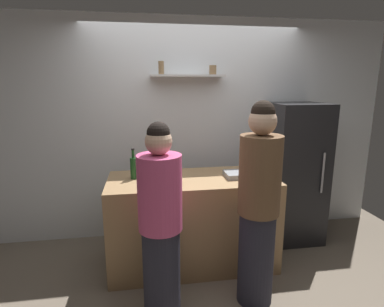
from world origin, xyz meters
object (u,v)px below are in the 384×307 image
wine_bottle_dark_glass (251,158)px  wine_bottle_green_glass (134,167)px  baking_pan (242,174)px  person_pink_top (161,225)px  water_bottle_plastic (168,165)px  person_brown_jacket (258,207)px  refrigerator (294,173)px  utensil_holder (153,172)px

wine_bottle_dark_glass → wine_bottle_green_glass: size_ratio=1.07×
baking_pan → wine_bottle_dark_glass: wine_bottle_dark_glass is taller
person_pink_top → water_bottle_plastic: bearing=-147.1°
person_brown_jacket → water_bottle_plastic: bearing=111.2°
refrigerator → utensil_holder: bearing=-168.5°
water_bottle_plastic → person_pink_top: size_ratio=0.14×
person_pink_top → wine_bottle_dark_glass: bearing=173.0°
baking_pan → wine_bottle_dark_glass: (0.19, 0.27, 0.10)m
utensil_holder → water_bottle_plastic: 0.20m
person_pink_top → person_brown_jacket: size_ratio=0.92×
utensil_holder → wine_bottle_dark_glass: 1.09m
person_pink_top → refrigerator: bearing=164.6°
utensil_holder → water_bottle_plastic: bearing=40.2°
wine_bottle_dark_glass → person_brown_jacket: 0.96m
refrigerator → person_pink_top: (-1.64, -1.07, -0.04)m
person_brown_jacket → utensil_holder: bearing=121.9°
baking_pan → water_bottle_plastic: (-0.73, 0.20, 0.07)m
baking_pan → wine_bottle_dark_glass: 0.35m
refrigerator → wine_bottle_green_glass: 1.90m
wine_bottle_green_glass → person_pink_top: (0.22, -0.76, -0.27)m
wine_bottle_dark_glass → person_pink_top: bearing=-138.5°
utensil_holder → person_pink_top: (0.02, -0.73, -0.22)m
water_bottle_plastic → refrigerator: bearing=7.9°
wine_bottle_dark_glass → water_bottle_plastic: bearing=-175.6°
wine_bottle_dark_glass → person_pink_top: 1.43m
baking_pan → person_brown_jacket: person_brown_jacket is taller
person_pink_top → utensil_holder: bearing=-136.5°
person_pink_top → person_brown_jacket: (0.80, 0.02, 0.08)m
person_brown_jacket → wine_bottle_dark_glass: bearing=57.0°
water_bottle_plastic → person_brown_jacket: bearing=-51.2°
person_pink_top → person_brown_jacket: 0.81m
wine_bottle_green_glass → person_brown_jacket: size_ratio=0.18×
water_bottle_plastic → person_pink_top: 0.90m
baking_pan → person_pink_top: size_ratio=0.21×
person_pink_top → wine_bottle_green_glass: bearing=-122.6°
wine_bottle_dark_glass → water_bottle_plastic: wine_bottle_dark_glass is taller
wine_bottle_green_glass → water_bottle_plastic: (0.35, 0.10, -0.02)m
refrigerator → wine_bottle_green_glass: refrigerator is taller
wine_bottle_green_glass → wine_bottle_dark_glass: bearing=7.6°
utensil_holder → person_brown_jacket: (0.83, -0.70, -0.14)m
refrigerator → wine_bottle_green_glass: size_ratio=5.34×
refrigerator → person_brown_jacket: bearing=-128.8°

